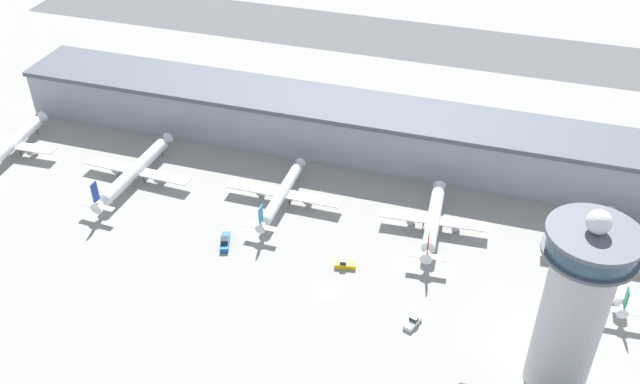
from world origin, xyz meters
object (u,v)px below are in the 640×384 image
Objects in this scene: airplane_gate_echo at (615,258)px; service_truck_water at (413,322)px; service_truck_fuel at (225,242)px; service_truck_baggage at (555,270)px; airplane_gate_alpha at (11,145)px; service_truck_catering at (345,265)px; control_tower at (575,305)px; airplane_gate_bravo at (135,171)px; airplane_gate_delta at (433,220)px; airplane_gate_charlie at (282,194)px.

airplane_gate_echo reaches higher than service_truck_water.
service_truck_fuel is 94.65m from service_truck_baggage.
service_truck_catering is (125.94, -21.26, -3.51)m from airplane_gate_alpha.
control_tower reaches higher than airplane_gate_bravo.
service_truck_fuel is at bearing -156.87° from airplane_gate_delta.
airplane_gate_bravo reaches higher than service_truck_fuel.
airplane_gate_charlie is 25.83m from service_truck_fuel.
service_truck_fuel is (-36.24, -1.06, 0.11)m from service_truck_catering.
airplane_gate_bravo is at bearing -178.28° from airplane_gate_delta.
airplane_gate_alpha is 4.85× the size of service_truck_fuel.
control_tower is 190.48m from airplane_gate_alpha.
airplane_gate_charlie reaches higher than airplane_gate_echo.
control_tower is 7.87× the size of service_truck_catering.
service_truck_fuel is 60.81m from service_truck_water.
airplane_gate_delta reaches higher than service_truck_water.
service_truck_baggage is (-15.36, -6.48, -3.17)m from airplane_gate_echo.
airplane_gate_bravo is at bearing -177.11° from airplane_gate_charlie.
airplane_gate_delta is 37.19m from service_truck_baggage.
service_truck_fuel is 1.40× the size of service_truck_water.
service_truck_catering is 0.99× the size of service_truck_baggage.
service_truck_fuel is at bearing -111.01° from airplane_gate_charlie.
airplane_gate_echo reaches higher than service_truck_catering.
airplane_gate_echo is at bearing 72.58° from control_tower.
airplane_gate_bravo is 1.16× the size of airplane_gate_charlie.
service_truck_water is at bearing 168.40° from control_tower.
service_truck_catering is 36.25m from service_truck_fuel.
service_truck_catering is at bearing -131.76° from airplane_gate_delta.
service_truck_catering is (-20.80, -23.30, -3.39)m from airplane_gate_delta.
airplane_gate_echo is at bearing 0.57° from airplane_gate_bravo.
airplane_gate_delta is 51.55m from airplane_gate_echo.
airplane_gate_delta reaches higher than airplane_gate_echo.
service_truck_water reaches higher than service_truck_baggage.
control_tower is at bearing -51.34° from airplane_gate_delta.
airplane_gate_delta is (146.74, 2.04, -0.11)m from airplane_gate_alpha.
service_truck_baggage is at bearing 91.73° from control_tower.
airplane_gate_echo reaches higher than service_truck_baggage.
control_tower is 1.11× the size of airplane_gate_echo.
airplane_gate_delta is at bearing 1.72° from airplane_gate_bravo.
control_tower is 7.76× the size of service_truck_baggage.
airplane_gate_alpha is at bearing -179.83° from airplane_gate_echo.
service_truck_water is (-35.46, 7.28, -23.69)m from control_tower.
airplane_gate_echo is 111.00m from service_truck_fuel.
airplane_gate_bravo is at bearing -1.08° from airplane_gate_alpha.
service_truck_water is (1.88, -39.40, -3.45)m from airplane_gate_delta.
airplane_gate_echo is 5.30× the size of service_truck_fuel.
service_truck_catering is 59.01m from service_truck_baggage.
service_truck_catering is (77.40, -20.35, -3.16)m from airplane_gate_bravo.
airplane_gate_alpha is 1.13× the size of airplane_gate_delta.
airplane_gate_alpha is 48.55m from airplane_gate_bravo.
airplane_gate_charlie is 4.45× the size of service_truck_fuel.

